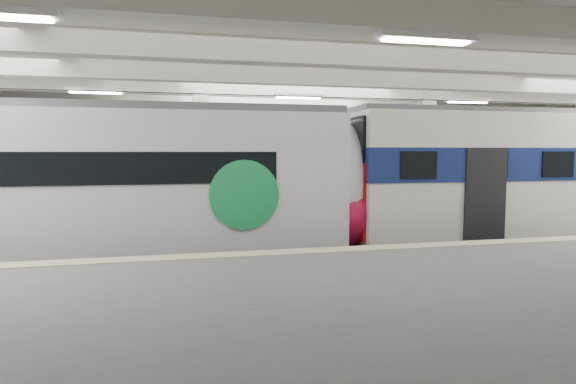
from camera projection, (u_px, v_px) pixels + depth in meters
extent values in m
cube|color=black|center=(315.00, 266.00, 13.62)|extent=(36.00, 24.00, 0.10)
cube|color=silver|center=(316.00, 65.00, 13.15)|extent=(36.00, 24.00, 0.20)
cube|color=beige|center=(257.00, 161.00, 23.10)|extent=(30.00, 0.10, 5.50)
cube|color=#565659|center=(436.00, 327.00, 7.26)|extent=(30.00, 7.00, 1.10)
cube|color=#BCB285|center=(358.00, 249.00, 10.37)|extent=(30.00, 0.50, 0.02)
cube|color=beige|center=(201.00, 165.00, 15.63)|extent=(0.50, 0.50, 5.50)
cube|color=beige|center=(425.00, 164.00, 17.42)|extent=(0.50, 0.50, 5.50)
cube|color=beige|center=(316.00, 77.00, 13.18)|extent=(30.00, 18.00, 0.50)
cube|color=#59544C|center=(315.00, 262.00, 13.61)|extent=(30.00, 1.52, 0.16)
cube|color=#59544C|center=(276.00, 231.00, 18.95)|extent=(30.00, 1.52, 0.16)
cylinder|color=black|center=(316.00, 97.00, 13.22)|extent=(30.00, 0.03, 0.03)
cylinder|color=black|center=(276.00, 113.00, 18.56)|extent=(30.00, 0.03, 0.03)
cube|color=white|center=(340.00, 78.00, 11.26)|extent=(26.00, 8.40, 0.12)
cube|color=silver|center=(102.00, 186.00, 12.16)|extent=(12.26, 2.74, 3.68)
ellipsoid|color=silver|center=(333.00, 182.00, 13.53)|extent=(2.17, 2.68, 3.60)
ellipsoid|color=#C3103B|center=(336.00, 211.00, 13.63)|extent=(2.30, 2.74, 2.21)
cylinder|color=green|center=(244.00, 195.00, 11.59)|extent=(1.70, 0.06, 1.70)
cube|color=#4C4C51|center=(99.00, 108.00, 12.00)|extent=(12.26, 2.24, 0.20)
cube|color=black|center=(104.00, 263.00, 12.32)|extent=(12.26, 1.91, 0.70)
cube|color=silver|center=(549.00, 177.00, 15.13)|extent=(13.29, 2.91, 3.78)
cube|color=navy|center=(550.00, 163.00, 15.10)|extent=(13.33, 2.97, 0.92)
cube|color=#AE0B10|center=(348.00, 199.00, 13.68)|extent=(0.08, 2.48, 2.08)
cube|color=black|center=(349.00, 143.00, 13.55)|extent=(0.08, 2.33, 1.36)
cube|color=#4C4C51|center=(552.00, 114.00, 14.97)|extent=(13.29, 2.27, 0.16)
cube|color=black|center=(546.00, 241.00, 15.30)|extent=(13.29, 2.04, 0.70)
cube|color=silver|center=(186.00, 172.00, 17.98)|extent=(14.22, 3.05, 3.85)
cube|color=green|center=(185.00, 159.00, 17.94)|extent=(14.26, 3.11, 0.81)
cube|color=#4C4C51|center=(185.00, 118.00, 17.81)|extent=(14.21, 2.55, 0.16)
cube|color=black|center=(187.00, 229.00, 18.16)|extent=(14.21, 2.75, 0.60)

